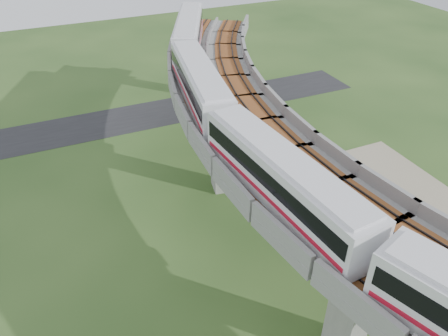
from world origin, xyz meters
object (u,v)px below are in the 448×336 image
(car_red, at_px, (403,211))
(car_white, at_px, (432,288))
(metro_train, at_px, (263,122))
(car_dark, at_px, (347,194))

(car_red, bearing_deg, car_white, -74.43)
(metro_train, height_order, car_white, metro_train)
(car_white, bearing_deg, metro_train, 99.41)
(car_red, xyz_separation_m, car_dark, (-3.48, 4.35, 0.08))
(metro_train, distance_m, car_dark, 16.37)
(metro_train, distance_m, car_white, 18.98)
(metro_train, relative_size, car_white, 20.05)
(metro_train, xyz_separation_m, car_red, (14.83, -2.64, -11.74))
(car_red, distance_m, car_dark, 5.57)
(car_white, distance_m, car_red, 9.69)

